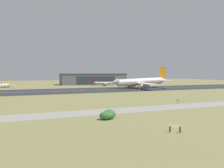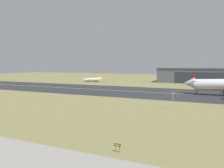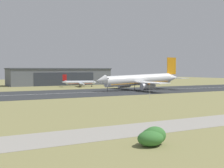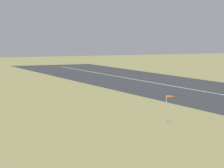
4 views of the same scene
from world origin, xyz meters
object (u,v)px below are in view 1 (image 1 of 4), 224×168
at_px(spectator_left, 170,129).
at_px(spectator_right, 180,129).
at_px(airplane_parked_centre, 3,85).
at_px(airplane_parked_west, 105,83).
at_px(windsock_pole, 139,86).
at_px(airplane_landing, 140,82).
at_px(runway_sign, 178,101).
at_px(shrub_clump, 108,115).

height_order(spectator_left, spectator_right, spectator_right).
distance_m(airplane_parked_centre, spectator_left, 196.79).
bearing_deg(airplane_parked_west, spectator_left, -104.52).
height_order(windsock_pole, spectator_left, windsock_pole).
height_order(airplane_landing, spectator_right, airplane_landing).
distance_m(airplane_parked_west, runway_sign, 144.16).
xyz_separation_m(shrub_clump, runway_sign, (43.25, 21.27, -0.16)).
relative_size(shrub_clump, windsock_pole, 0.82).
xyz_separation_m(airplane_parked_west, windsock_pole, (-10.12, -98.58, 2.92)).
height_order(airplane_landing, windsock_pole, airplane_landing).
bearing_deg(spectator_right, airplane_parked_west, 76.16).
relative_size(airplane_parked_centre, windsock_pole, 3.69).
bearing_deg(spectator_left, airplane_parked_centre, 105.98).
bearing_deg(spectator_left, spectator_right, -30.74).
distance_m(shrub_clump, windsock_pole, 81.09).
bearing_deg(windsock_pole, spectator_left, -113.68).
bearing_deg(windsock_pole, spectator_right, -112.25).
xyz_separation_m(airplane_landing, airplane_parked_centre, (-117.98, 56.99, -3.48)).
distance_m(airplane_parked_west, shrub_clump, 174.29).
bearing_deg(airplane_parked_centre, spectator_right, -73.55).
relative_size(airplane_landing, airplane_parked_west, 2.24).
bearing_deg(windsock_pole, airplane_parked_west, 84.14).
relative_size(airplane_landing, airplane_parked_centre, 2.32).
bearing_deg(airplane_parked_centre, shrub_clump, -75.07).
bearing_deg(runway_sign, airplane_landing, 72.09).
bearing_deg(spectator_right, airplane_landing, 65.16).
relative_size(airplane_landing, runway_sign, 34.68).
bearing_deg(airplane_landing, spectator_right, -114.84).
bearing_deg(airplane_landing, airplane_parked_centre, 154.22).
bearing_deg(spectator_left, airplane_landing, 64.24).
height_order(runway_sign, spectator_right, spectator_right).
distance_m(shrub_clump, runway_sign, 48.20).
height_order(shrub_clump, spectator_right, shrub_clump).
bearing_deg(spectator_right, shrub_clump, 117.78).
height_order(airplane_parked_centre, spectator_right, airplane_parked_centre).
xyz_separation_m(airplane_parked_centre, windsock_pole, (91.82, -103.33, 3.36)).
xyz_separation_m(shrub_clump, windsock_pole, (46.60, 66.21, 4.50)).
bearing_deg(airplane_parked_centre, spectator_left, -74.02).
xyz_separation_m(airplane_parked_west, airplane_parked_centre, (-101.94, 4.75, -0.44)).
relative_size(windsock_pole, spectator_left, 4.05).
distance_m(airplane_parked_centre, windsock_pole, 138.27).
height_order(airplane_landing, airplane_parked_centre, airplane_landing).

